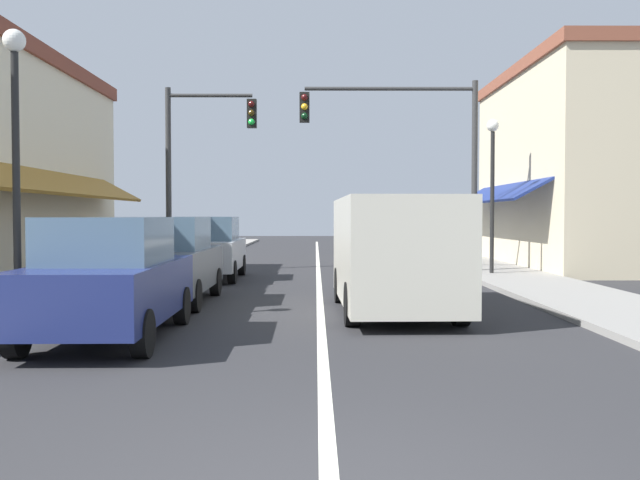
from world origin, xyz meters
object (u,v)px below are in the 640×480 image
Objects in this scene: van_in_lane at (393,251)px; street_lamp_left_near at (15,127)px; parked_car_nearest_left at (109,279)px; parked_car_third_left at (209,248)px; street_lamp_right_mid at (492,170)px; parked_car_second_left at (167,261)px; traffic_signal_left_corner at (197,151)px; traffic_signal_mast_arm at (415,142)px.

van_in_lane is 1.09× the size of street_lamp_left_near.
parked_car_third_left is (-0.02, 9.51, 0.00)m from parked_car_nearest_left.
parked_car_third_left is at bearing 122.06° from van_in_lane.
street_lamp_left_near is at bearing -138.02° from street_lamp_right_mid.
parked_car_second_left is at bearing 161.82° from van_in_lane.
parked_car_nearest_left is at bearing -128.59° from street_lamp_right_mid.
parked_car_nearest_left is 1.00× the size of parked_car_second_left.
parked_car_third_left is 4.07m from traffic_signal_left_corner.
street_lamp_right_mid is (8.15, 10.22, 2.24)m from parked_car_nearest_left.
van_in_lane is at bearing -100.69° from traffic_signal_mast_arm.
van_in_lane is 6.78m from street_lamp_left_near.
street_lamp_right_mid reaches higher than parked_car_nearest_left.
street_lamp_left_near is at bearing 145.81° from parked_car_nearest_left.
traffic_signal_mast_arm is (6.08, 7.11, 3.19)m from parked_car_second_left.
parked_car_second_left is (-0.06, 4.13, 0.00)m from parked_car_nearest_left.
parked_car_third_left is at bearing 89.47° from parked_car_nearest_left.
parked_car_third_left is at bearing -73.55° from traffic_signal_left_corner.
street_lamp_left_near reaches higher than parked_car_nearest_left.
street_lamp_left_near reaches higher than parked_car_third_left.
traffic_signal_mast_arm is at bearing 15.16° from parked_car_third_left.
traffic_signal_left_corner reaches higher than street_lamp_right_mid.
street_lamp_left_near is (-1.85, 1.22, 2.34)m from parked_car_nearest_left.
traffic_signal_left_corner is (-0.79, 2.67, 2.98)m from parked_car_third_left.
parked_car_nearest_left is 0.69× the size of traffic_signal_mast_arm.
traffic_signal_mast_arm reaches higher than street_lamp_right_mid.
traffic_signal_mast_arm reaches higher than parked_car_second_left.
parked_car_nearest_left is 4.13m from parked_car_second_left.
parked_car_third_left is 0.79× the size of van_in_lane.
van_in_lane is 0.89× the size of traffic_signal_left_corner.
street_lamp_right_mid is (8.21, 6.09, 2.24)m from parked_car_second_left.
traffic_signal_mast_arm is 6.90m from traffic_signal_left_corner.
traffic_signal_mast_arm is (6.04, 1.73, 3.19)m from parked_car_third_left.
van_in_lane is 9.10m from traffic_signal_mast_arm.
street_lamp_right_mid is (3.73, 7.44, 1.97)m from van_in_lane.
traffic_signal_left_corner is at bearing 172.21° from traffic_signal_mast_arm.
street_lamp_right_mid is at bearing 4.11° from parked_car_third_left.
parked_car_third_left is at bearing 77.60° from street_lamp_left_near.
street_lamp_left_near is (-1.82, -8.29, 2.34)m from parked_car_third_left.
traffic_signal_mast_arm is at bearing 77.96° from van_in_lane.
parked_car_third_left is at bearing 89.69° from parked_car_second_left.
parked_car_third_left is 0.90× the size of street_lamp_right_mid.
parked_car_second_left is at bearing -130.50° from traffic_signal_mast_arm.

